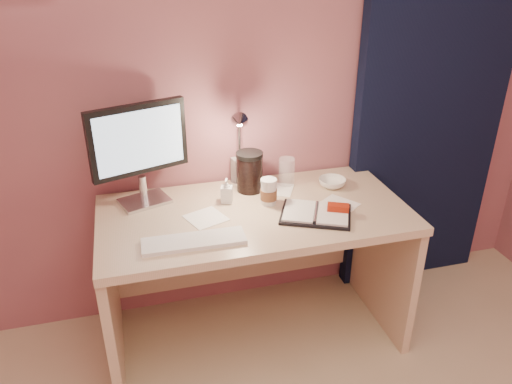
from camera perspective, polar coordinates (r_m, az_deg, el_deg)
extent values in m
plane|color=#AA6265|center=(2.41, -2.50, 12.93)|extent=(3.50, 0.00, 3.50)
cube|color=black|center=(2.82, 19.54, 10.29)|extent=(0.85, 0.08, 2.20)
cube|color=beige|center=(2.27, -0.15, -2.59)|extent=(1.40, 0.70, 0.04)
cube|color=beige|center=(2.43, -16.22, -12.10)|extent=(0.04, 0.66, 0.69)
cube|color=beige|center=(2.70, 14.07, -7.44)|extent=(0.04, 0.66, 0.69)
cube|color=beige|center=(2.71, -1.96, -5.03)|extent=(1.32, 0.03, 0.55)
cube|color=silver|center=(2.39, -12.61, -1.00)|extent=(0.26, 0.22, 0.01)
cylinder|color=silver|center=(2.36, -12.77, 0.44)|extent=(0.04, 0.04, 0.12)
cube|color=black|center=(2.27, -13.38, 5.96)|extent=(0.43, 0.18, 0.32)
cube|color=#A2C2DC|center=(2.24, -13.59, 5.68)|extent=(0.38, 0.13, 0.27)
cube|color=white|center=(2.04, -7.11, -5.59)|extent=(0.42, 0.13, 0.02)
cube|color=black|center=(2.24, 6.85, -2.55)|extent=(0.38, 0.34, 0.01)
cube|color=white|center=(2.24, 4.96, -2.16)|extent=(0.21, 0.24, 0.01)
cube|color=white|center=(2.23, 8.77, -2.47)|extent=(0.21, 0.24, 0.01)
cube|color=#B4240F|center=(2.25, 9.37, -1.75)|extent=(0.11, 0.08, 0.03)
cube|color=white|center=(2.34, 9.32, -1.49)|extent=(0.22, 0.22, 0.00)
cube|color=white|center=(2.46, 2.51, 0.32)|extent=(0.19, 0.19, 0.00)
cube|color=white|center=(2.21, -5.75, -2.96)|extent=(0.20, 0.20, 0.00)
cylinder|color=silver|center=(2.30, 1.45, -0.06)|extent=(0.07, 0.07, 0.11)
cylinder|color=brown|center=(2.31, 1.45, -0.26)|extent=(0.08, 0.08, 0.05)
cylinder|color=silver|center=(2.27, 1.47, 1.34)|extent=(0.08, 0.08, 0.01)
cylinder|color=white|center=(2.49, 3.51, 2.33)|extent=(0.08, 0.08, 0.14)
imported|color=white|center=(2.51, 8.71, 1.06)|extent=(0.14, 0.14, 0.04)
imported|color=silver|center=(2.32, -3.38, 0.17)|extent=(0.07, 0.07, 0.12)
cylinder|color=black|center=(2.41, -0.73, 2.11)|extent=(0.13, 0.13, 0.18)
cube|color=#B7B7B2|center=(2.51, -1.73, 2.52)|extent=(0.10, 0.08, 0.13)
cylinder|color=silver|center=(2.52, -1.84, 1.21)|extent=(0.10, 0.10, 0.02)
cylinder|color=silver|center=(2.45, -1.91, 5.28)|extent=(0.02, 0.02, 0.37)
cone|color=silver|center=(2.24, -0.04, 8.11)|extent=(0.09, 0.08, 0.08)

